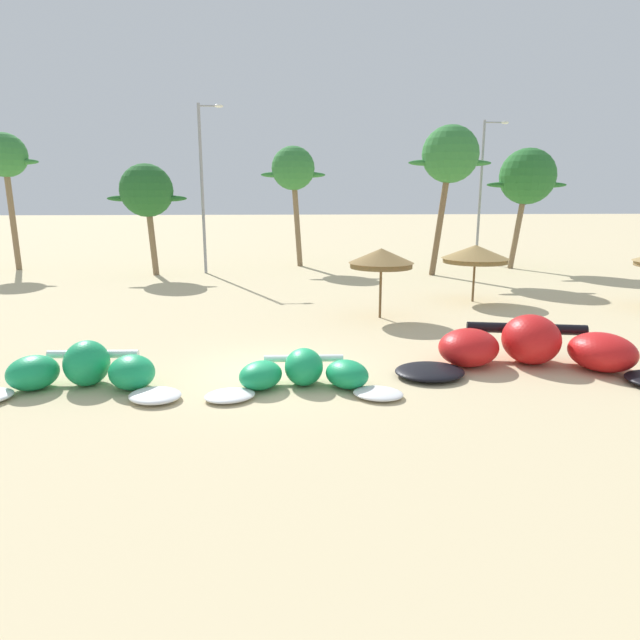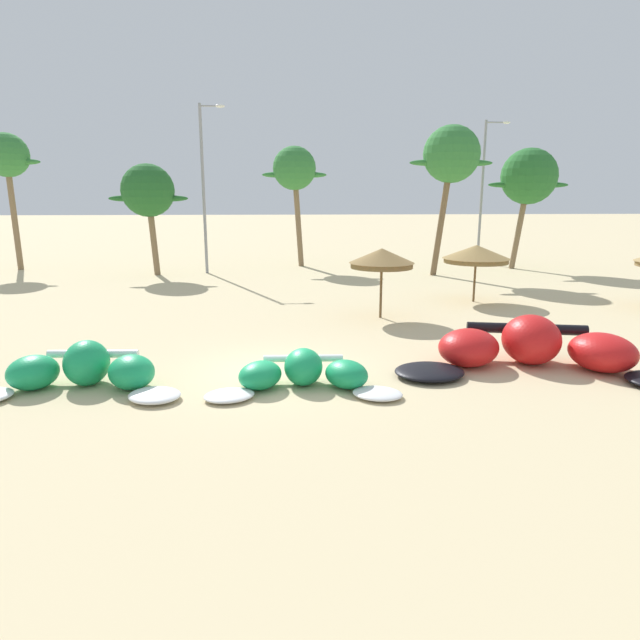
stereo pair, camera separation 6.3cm
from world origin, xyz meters
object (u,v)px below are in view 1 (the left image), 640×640
kite_center (534,349)px  palm_leftmost (5,158)px  palm_left (147,191)px  palm_left_of_gap (293,170)px  lamppost_west (204,182)px  kite_left (83,372)px  kite_left_of_center (304,374)px  beach_umbrella_middle (475,254)px  beach_umbrella_near_van (381,258)px  lamppost_west_center (483,185)px  palm_center_right (527,177)px  palm_center_left (450,156)px

kite_center → palm_leftmost: 33.75m
palm_left → palm_left_of_gap: (8.75, 3.71, 1.41)m
palm_left → lamppost_west: 3.37m
palm_leftmost → palm_left: (9.28, -3.16, -2.08)m
kite_left → lamppost_west: bearing=88.8°
kite_left_of_center → palm_left: 22.86m
beach_umbrella_middle → palm_left_of_gap: bearing=119.7°
kite_center → beach_umbrella_near_van: beach_umbrella_near_van is taller
beach_umbrella_middle → palm_left: (-16.48, 9.85, 2.78)m
palm_left_of_gap → lamppost_west: (-5.49, -3.08, -0.85)m
lamppost_west → palm_left: bearing=-169.1°
kite_left → kite_center: kite_center is taller
beach_umbrella_middle → lamppost_west_center: 15.76m
lamppost_west_center → beach_umbrella_near_van: bearing=-120.5°
kite_center → beach_umbrella_middle: beach_umbrella_middle is taller
kite_left_of_center → palm_left_of_gap: size_ratio=0.63×
kite_center → palm_left: bearing=127.0°
beach_umbrella_near_van → palm_center_right: (12.05, 14.32, 3.51)m
kite_center → palm_left_of_gap: bearing=104.5°
palm_center_right → kite_left: bearing=-133.7°
palm_left → beach_umbrella_near_van: bearing=-47.9°
beach_umbrella_near_van → lamppost_west_center: lamppost_west_center is taller
kite_left → palm_center_left: bearing=52.1°
lamppost_west_center → palm_left: bearing=-168.3°
palm_left → lamppost_west_center: lamppost_west_center is taller
kite_left_of_center → palm_center_left: palm_center_left is taller
beach_umbrella_near_van → palm_leftmost: (-20.94, 16.06, 4.68)m
kite_left → beach_umbrella_middle: size_ratio=1.85×
kite_left → palm_left_of_gap: 25.59m
lamppost_west → lamppost_west_center: 19.11m
kite_left_of_center → palm_left: bearing=111.7°
beach_umbrella_near_van → palm_leftmost: palm_leftmost is taller
kite_left_of_center → palm_leftmost: 30.46m
palm_left → palm_left_of_gap: 9.61m
kite_left → lamppost_west_center: (19.13, 25.03, 4.97)m
palm_center_right → lamppost_west_center: lamppost_west_center is taller
kite_left → lamppost_west_center: 31.89m
kite_left_of_center → palm_leftmost: size_ratio=0.58×
palm_center_right → lamppost_west_center: size_ratio=0.79×
beach_umbrella_near_van → lamppost_west_center: bearing=59.5°
kite_left_of_center → palm_center_right: palm_center_right is taller
beach_umbrella_near_van → lamppost_west: lamppost_west is taller
beach_umbrella_middle → lamppost_west: bearing=141.6°
beach_umbrella_near_van → palm_center_right: bearing=49.9°
beach_umbrella_middle → lamppost_west_center: (5.48, 14.41, 3.25)m
kite_left_of_center → palm_center_left: (9.44, 19.50, 6.61)m
kite_left_of_center → palm_left_of_gap: bearing=88.9°
kite_left_of_center → kite_center: size_ratio=0.62×
beach_umbrella_middle → palm_leftmost: palm_leftmost is taller
palm_left_of_gap → lamppost_west: lamppost_west is taller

